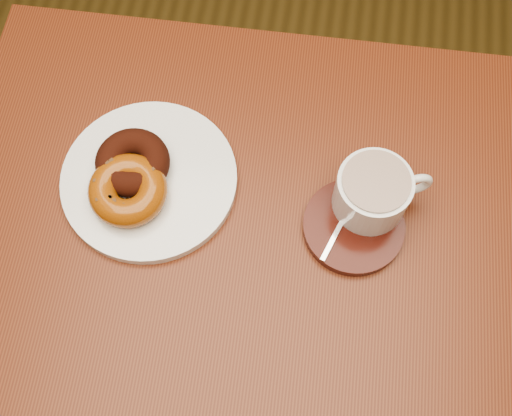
# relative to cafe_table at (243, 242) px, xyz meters

# --- Properties ---
(ground) EXTENTS (6.00, 6.00, 0.00)m
(ground) POSITION_rel_cafe_table_xyz_m (-0.28, 0.16, -0.64)
(ground) COLOR #503B19
(ground) RESTS_ON ground
(cafe_table) EXTENTS (0.83, 0.63, 0.77)m
(cafe_table) POSITION_rel_cafe_table_xyz_m (0.00, 0.00, 0.00)
(cafe_table) COLOR maroon
(cafe_table) RESTS_ON ground
(donut_plate) EXTENTS (0.31, 0.31, 0.01)m
(donut_plate) POSITION_rel_cafe_table_xyz_m (-0.13, 0.02, 0.13)
(donut_plate) COLOR white
(donut_plate) RESTS_ON cafe_table
(donut_cinnamon) EXTENTS (0.13, 0.13, 0.04)m
(donut_cinnamon) POSITION_rel_cafe_table_xyz_m (-0.15, 0.04, 0.16)
(donut_cinnamon) COLOR #34120A
(donut_cinnamon) RESTS_ON donut_plate
(donut_caramel) EXTENTS (0.13, 0.13, 0.04)m
(donut_caramel) POSITION_rel_cafe_table_xyz_m (-0.15, -0.01, 0.16)
(donut_caramel) COLOR #9A4D10
(donut_caramel) RESTS_ON donut_plate
(saucer) EXTENTS (0.14, 0.14, 0.01)m
(saucer) POSITION_rel_cafe_table_xyz_m (0.15, -0.00, 0.13)
(saucer) COLOR #3A0E08
(saucer) RESTS_ON cafe_table
(coffee_cup) EXTENTS (0.13, 0.10, 0.07)m
(coffee_cup) POSITION_rel_cafe_table_xyz_m (0.17, 0.03, 0.17)
(coffee_cup) COLOR white
(coffee_cup) RESTS_ON saucer
(teaspoon) EXTENTS (0.04, 0.10, 0.01)m
(teaspoon) POSITION_rel_cafe_table_xyz_m (0.14, 0.02, 0.14)
(teaspoon) COLOR silver
(teaspoon) RESTS_ON saucer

